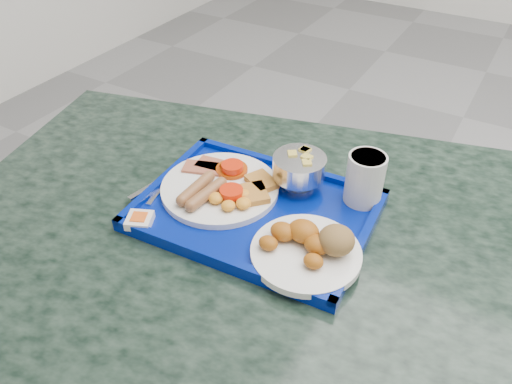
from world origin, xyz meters
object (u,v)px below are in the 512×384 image
Objects in this scene: fruit_bowl at (299,167)px; main_plate at (223,187)px; juice_cup at (365,177)px; bread_plate at (310,246)px; tray at (256,211)px; table at (266,302)px.

main_plate is at bearing -142.94° from fruit_bowl.
fruit_bowl is 0.12m from juice_cup.
juice_cup reaches higher than fruit_bowl.
bread_plate is at bearing -97.09° from juice_cup.
juice_cup is (0.16, 0.12, 0.06)m from tray.
bread_plate is (0.14, -0.06, 0.02)m from tray.
bread_plate is 0.19m from juice_cup.
fruit_bowl is (0.04, 0.10, 0.05)m from tray.
table is 0.33m from juice_cup.
tray is 0.15m from bread_plate.
tray is at bearing -8.40° from main_plate.
bread_plate is at bearing -22.72° from tray.
bread_plate reaches higher than main_plate.
fruit_bowl is 1.04× the size of juice_cup.
tray is 0.12m from fruit_bowl.
juice_cup reaches higher than table.
main_plate reaches higher than table.
juice_cup reaches higher than tray.
fruit_bowl is at bearing -169.22° from juice_cup.
fruit_bowl is (-0.00, 0.13, 0.26)m from table.
main_plate is at bearing -154.92° from juice_cup.
tray is 1.92× the size of main_plate.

